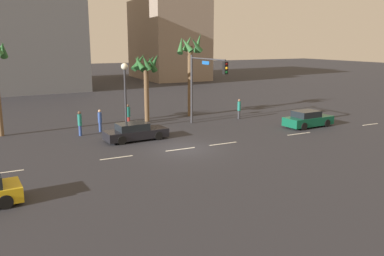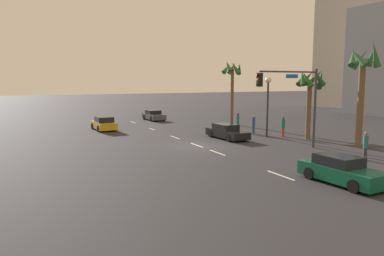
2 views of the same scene
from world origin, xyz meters
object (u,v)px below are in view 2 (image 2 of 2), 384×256
(pedestrian_1, at_px, (283,126))
(palm_tree_2, at_px, (232,76))
(streetlamp, at_px, (268,94))
(palm_tree_0, at_px, (363,75))
(car_0, at_px, (104,124))
(car_1, at_px, (341,171))
(pedestrian_2, at_px, (366,145))
(traffic_signal, at_px, (296,94))
(car_2, at_px, (154,115))
(pedestrian_0, at_px, (254,124))
(car_3, at_px, (227,132))
(pedestrian_3, at_px, (238,121))
(palm_tree_1, at_px, (311,85))

(pedestrian_1, bearing_deg, palm_tree_2, 176.23)
(streetlamp, height_order, palm_tree_0, palm_tree_0)
(car_0, xyz_separation_m, palm_tree_2, (1.57, 14.63, 5.03))
(car_1, distance_m, pedestrian_2, 6.58)
(palm_tree_2, bearing_deg, traffic_signal, -14.80)
(pedestrian_1, xyz_separation_m, palm_tree_2, (-10.07, 0.66, 4.69))
(pedestrian_2, distance_m, palm_tree_0, 6.69)
(car_0, height_order, traffic_signal, traffic_signal)
(traffic_signal, xyz_separation_m, palm_tree_2, (-15.56, 4.11, 1.53))
(streetlamp, bearing_deg, palm_tree_0, 22.44)
(streetlamp, bearing_deg, pedestrian_2, -1.88)
(car_2, distance_m, palm_tree_0, 26.92)
(pedestrian_0, xyz_separation_m, palm_tree_0, (9.69, 3.06, 4.62))
(palm_tree_0, bearing_deg, streetlamp, -157.56)
(car_0, distance_m, car_3, 13.57)
(car_1, distance_m, palm_tree_2, 25.49)
(car_1, relative_size, pedestrian_3, 2.32)
(car_1, bearing_deg, car_0, -165.47)
(traffic_signal, xyz_separation_m, pedestrian_1, (-5.49, 3.45, -3.16))
(car_2, bearing_deg, pedestrian_1, 18.23)
(streetlamp, bearing_deg, palm_tree_2, 167.93)
(pedestrian_3, relative_size, palm_tree_2, 0.26)
(car_2, bearing_deg, pedestrian_2, 8.59)
(pedestrian_3, xyz_separation_m, palm_tree_1, (6.66, 3.14, 3.70))
(pedestrian_2, height_order, pedestrian_3, pedestrian_3)
(palm_tree_0, bearing_deg, pedestrian_0, -162.49)
(pedestrian_2, height_order, palm_tree_2, palm_tree_2)
(pedestrian_0, distance_m, pedestrian_2, 13.12)
(car_2, relative_size, traffic_signal, 0.67)
(car_3, bearing_deg, pedestrian_3, 135.58)
(pedestrian_1, height_order, pedestrian_2, pedestrian_2)
(car_2, distance_m, palm_tree_1, 22.11)
(palm_tree_1, bearing_deg, palm_tree_0, 7.42)
(traffic_signal, bearing_deg, palm_tree_1, 126.48)
(pedestrian_1, distance_m, pedestrian_2, 10.46)
(car_1, relative_size, pedestrian_1, 2.41)
(car_0, xyz_separation_m, car_3, (10.45, 8.66, -0.04))
(pedestrian_0, bearing_deg, pedestrian_2, -1.74)
(car_0, relative_size, pedestrian_3, 2.12)
(palm_tree_0, height_order, palm_tree_2, palm_tree_0)
(car_1, xyz_separation_m, pedestrian_1, (-13.58, 7.43, 0.33))
(car_0, xyz_separation_m, pedestrian_3, (7.10, 11.94, 0.40))
(traffic_signal, relative_size, pedestrian_0, 3.33)
(car_2, height_order, pedestrian_3, pedestrian_3)
(streetlamp, distance_m, pedestrian_3, 4.90)
(car_2, xyz_separation_m, traffic_signal, (23.88, 2.61, 3.54))
(car_3, height_order, palm_tree_1, palm_tree_1)
(palm_tree_2, bearing_deg, pedestrian_3, -25.92)
(car_0, height_order, pedestrian_3, pedestrian_3)
(traffic_signal, relative_size, pedestrian_1, 3.24)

